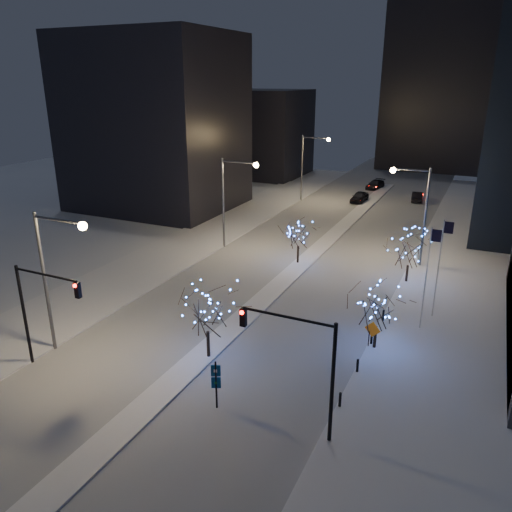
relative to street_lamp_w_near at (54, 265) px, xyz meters
The scene contains 25 objects.
ground 11.23m from the street_lamp_w_near, 12.61° to the right, with size 160.00×160.00×0.00m, color white.
road 34.80m from the street_lamp_w_near, 74.85° to the left, with size 20.00×130.00×0.02m, color #A4A9B2.
median 30.09m from the street_lamp_w_near, 72.30° to the left, with size 2.00×80.00×0.15m, color silver.
east_sidewalk 30.63m from the street_lamp_w_near, 36.94° to the left, with size 10.00×90.00×0.15m, color silver.
west_sidewalk 19.77m from the street_lamp_w_near, 105.71° to the left, with size 8.00×90.00×0.15m, color silver.
filler_west_near 42.87m from the street_lamp_w_near, 116.64° to the left, with size 22.00×18.00×24.00m, color black.
filler_west_far 70.12m from the street_lamp_w_near, 104.09° to the left, with size 18.00×16.00×16.00m, color black.
horizon_block 92.38m from the street_lamp_w_near, 80.58° to the left, with size 24.00×14.00×42.00m, color black.
street_lamp_w_near is the anchor object (origin of this frame).
street_lamp_w_mid 25.00m from the street_lamp_w_near, 90.00° to the left, with size 4.40×0.56×10.00m.
street_lamp_w_far 50.00m from the street_lamp_w_near, 90.00° to the left, with size 4.40×0.56×10.00m.
street_lamp_east 33.85m from the street_lamp_w_near, 55.81° to the left, with size 3.90×0.56×10.00m.
traffic_signal_west 2.70m from the street_lamp_w_near, 76.04° to the right, with size 5.26×0.43×7.00m.
traffic_signal_east 17.99m from the street_lamp_w_near, ahead, with size 5.26×0.43×7.00m.
flagpoles 27.07m from the street_lamp_w_near, 34.36° to the left, with size 1.35×2.60×8.00m.
bollards 21.57m from the street_lamp_w_near, 22.69° to the left, with size 0.16×12.16×0.90m.
car_near 53.72m from the street_lamp_w_near, 82.00° to the left, with size 1.88×4.68×1.60m, color black.
car_mid 59.62m from the street_lamp_w_near, 74.94° to the left, with size 1.58×4.53×1.49m, color black.
car_far 64.53m from the street_lamp_w_near, 83.35° to the left, with size 2.01×4.94×1.43m, color #222227.
holiday_tree_median_near 10.48m from the street_lamp_w_near, 20.69° to the left, with size 4.49×4.49×5.51m.
holiday_tree_median_far 25.14m from the street_lamp_w_near, 70.20° to the left, with size 3.92×3.92×4.47m.
holiday_tree_plaza_near 21.93m from the street_lamp_w_near, 26.30° to the left, with size 4.57×4.57×4.84m.
holiday_tree_plaza_far 30.30m from the street_lamp_w_near, 49.83° to the left, with size 4.90×4.90×5.06m.
wayfinding_sign 13.51m from the street_lamp_w_near, ahead, with size 0.53×0.28×3.09m.
construction_sign 22.09m from the street_lamp_w_near, 26.40° to the left, with size 1.18×0.30×1.98m.
Camera 1 is at (16.15, -20.06, 18.14)m, focal length 35.00 mm.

